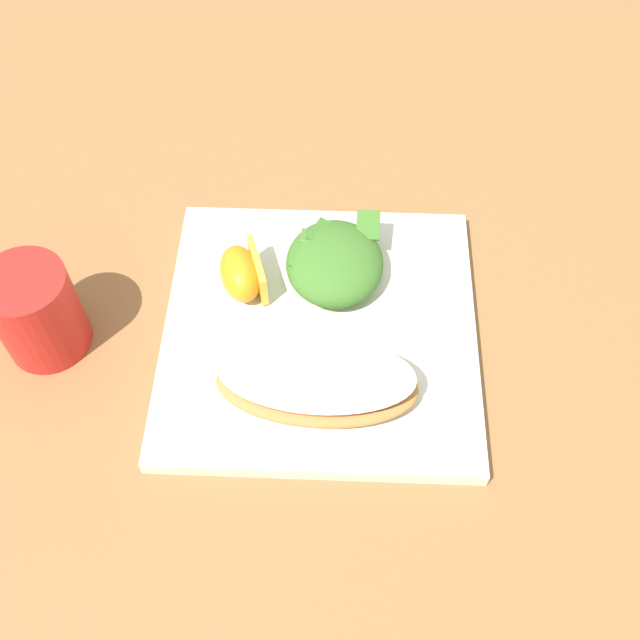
{
  "coord_description": "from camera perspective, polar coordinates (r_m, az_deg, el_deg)",
  "views": [
    {
      "loc": [
        0.38,
        0.01,
        0.58
      ],
      "look_at": [
        0.0,
        0.0,
        0.03
      ],
      "focal_mm": 42.73,
      "sensor_mm": 36.0,
      "label": 1
    }
  ],
  "objects": [
    {
      "name": "green_salad_pile",
      "position": [
        0.7,
        1.09,
        4.34
      ],
      "size": [
        0.1,
        0.09,
        0.04
      ],
      "color": "#3D7028",
      "rests_on": "white_plate"
    },
    {
      "name": "cheesy_pizza_bread",
      "position": [
        0.63,
        -0.32,
        -4.65
      ],
      "size": [
        0.09,
        0.17,
        0.04
      ],
      "color": "#B77F42",
      "rests_on": "white_plate"
    },
    {
      "name": "orange_wedge_front",
      "position": [
        0.7,
        -5.84,
        3.51
      ],
      "size": [
        0.07,
        0.05,
        0.04
      ],
      "color": "orange",
      "rests_on": "white_plate"
    },
    {
      "name": "ground",
      "position": [
        0.7,
        0.0,
        -1.21
      ],
      "size": [
        3.0,
        3.0,
        0.0
      ],
      "primitive_type": "plane",
      "color": "olive"
    },
    {
      "name": "drinking_red_cup",
      "position": [
        0.7,
        -20.46,
        0.57
      ],
      "size": [
        0.07,
        0.07,
        0.09
      ],
      "primitive_type": "cylinder",
      "color": "red",
      "rests_on": "ground"
    },
    {
      "name": "white_plate",
      "position": [
        0.69,
        0.0,
        -0.85
      ],
      "size": [
        0.28,
        0.28,
        0.02
      ],
      "primitive_type": "cube",
      "color": "white",
      "rests_on": "ground"
    }
  ]
}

